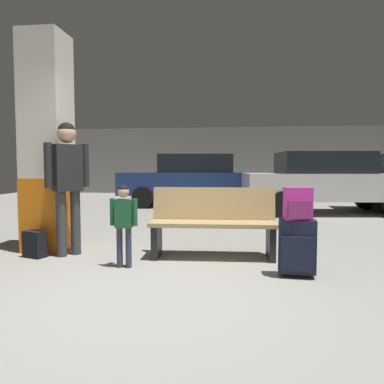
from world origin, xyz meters
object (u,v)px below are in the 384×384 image
object	(u,v)px
child	(124,217)
backpack_bright	(298,204)
suitcase	(297,247)
parked_car_near	(327,181)
parked_car_far	(192,178)
bench	(213,223)
structural_pillar	(47,144)
adult	(67,174)
backpack_dark_floor	(35,244)

from	to	relation	value
child	backpack_bright	bearing A→B (deg)	-4.12
suitcase	parked_car_near	bearing A→B (deg)	74.70
backpack_bright	child	size ratio (longest dim) A/B	0.36
backpack_bright	parked_car_far	xyz separation A→B (m)	(-1.99, 7.09, 0.03)
bench	parked_car_near	bearing A→B (deg)	63.12
child	parked_car_far	xyz separation A→B (m)	(-0.08, 6.96, 0.22)
parked_car_far	structural_pillar	bearing A→B (deg)	-101.38
suitcase	child	size ratio (longest dim) A/B	0.63
backpack_bright	parked_car_near	world-z (taller)	parked_car_near
bench	suitcase	xyz separation A→B (m)	(0.93, -0.77, -0.12)
adult	parked_car_far	world-z (taller)	adult
child	backpack_dark_floor	distance (m)	1.38
suitcase	adult	xyz separation A→B (m)	(-2.81, 0.63, 0.74)
backpack_bright	parked_car_far	bearing A→B (deg)	105.68
bench	backpack_bright	size ratio (longest dim) A/B	4.77
bench	parked_car_far	size ratio (longest dim) A/B	0.38
suitcase	child	world-z (taller)	child
bench	child	size ratio (longest dim) A/B	1.70
child	adult	bearing A→B (deg)	151.20
suitcase	bench	bearing A→B (deg)	140.34
parked_car_far	child	bearing A→B (deg)	-89.37
bench	child	bearing A→B (deg)	-147.13
parked_car_near	structural_pillar	bearing A→B (deg)	-135.24
adult	parked_car_near	size ratio (longest dim) A/B	0.41
backpack_bright	adult	size ratio (longest dim) A/B	0.20
backpack_bright	adult	bearing A→B (deg)	167.37
backpack_bright	backpack_dark_floor	world-z (taller)	backpack_bright
structural_pillar	backpack_dark_floor	world-z (taller)	structural_pillar
bench	child	world-z (taller)	child
backpack_dark_floor	parked_car_near	size ratio (longest dim) A/B	0.08
structural_pillar	adult	bearing A→B (deg)	-35.23
structural_pillar	parked_car_near	size ratio (longest dim) A/B	0.70
structural_pillar	parked_car_far	xyz separation A→B (m)	(1.24, 6.17, -0.66)
backpack_dark_floor	parked_car_near	distance (m)	7.06
backpack_dark_floor	parked_car_near	world-z (taller)	parked_car_near
suitcase	adult	bearing A→B (deg)	167.38
suitcase	parked_car_near	xyz separation A→B (m)	(1.55, 5.67, 0.48)
structural_pillar	backpack_bright	distance (m)	3.43
backpack_bright	adult	distance (m)	2.89
suitcase	backpack_bright	size ratio (longest dim) A/B	1.78
bench	backpack_bright	distance (m)	1.25
structural_pillar	child	distance (m)	1.77
parked_car_near	child	bearing A→B (deg)	-122.06
backpack_dark_floor	structural_pillar	bearing A→B (deg)	95.25
suitcase	backpack_bright	distance (m)	0.45
backpack_bright	adult	world-z (taller)	adult
structural_pillar	backpack_dark_floor	bearing A→B (deg)	-84.75
backpack_bright	child	distance (m)	1.93
suitcase	backpack_dark_floor	size ratio (longest dim) A/B	1.78
child	adult	distance (m)	1.13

